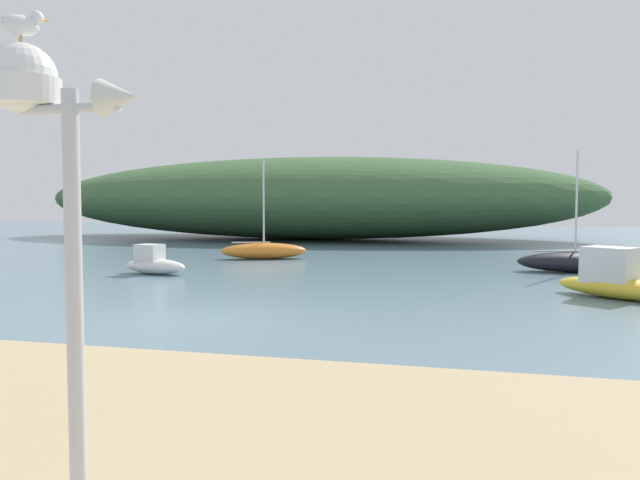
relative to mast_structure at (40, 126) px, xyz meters
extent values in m
plane|color=slate|center=(-3.04, 8.56, -3.08)|extent=(120.00, 120.00, 0.00)
ellipsoid|color=#3D6038|center=(-9.03, 39.65, -0.19)|extent=(40.34, 15.26, 5.77)
cylinder|color=silver|center=(0.25, 0.00, -1.31)|extent=(0.12, 0.12, 3.13)
cylinder|color=silver|center=(0.25, 0.00, 0.12)|extent=(0.78, 0.07, 0.07)
cylinder|color=white|center=(-0.14, 0.00, 0.25)|extent=(0.54, 0.54, 0.19)
sphere|color=white|center=(-0.14, 0.00, 0.34)|extent=(0.49, 0.49, 0.49)
cone|color=silver|center=(0.64, 0.00, 0.18)|extent=(0.27, 0.26, 0.26)
cylinder|color=orange|center=(-0.16, 0.01, 0.62)|extent=(0.01, 0.01, 0.05)
cylinder|color=orange|center=(-0.12, -0.01, 0.62)|extent=(0.01, 0.01, 0.05)
ellipsoid|color=white|center=(-0.14, 0.00, 0.71)|extent=(0.25, 0.28, 0.14)
ellipsoid|color=#9EA0A8|center=(-0.14, 0.00, 0.74)|extent=(0.22, 0.26, 0.05)
sphere|color=white|center=(-0.08, 0.09, 0.79)|extent=(0.10, 0.10, 0.10)
cone|color=gold|center=(-0.03, 0.15, 0.78)|extent=(0.06, 0.07, 0.03)
ellipsoid|color=orange|center=(-6.49, 23.08, -2.71)|extent=(4.03, 2.56, 0.73)
cylinder|color=silver|center=(-6.49, 23.08, -0.58)|extent=(0.08, 0.08, 3.97)
cylinder|color=silver|center=(-7.02, 22.86, -2.32)|extent=(1.63, 0.71, 0.06)
ellipsoid|color=gold|center=(6.70, 14.12, -2.80)|extent=(3.55, 3.13, 0.55)
cube|color=silver|center=(6.41, 14.35, -2.22)|extent=(1.55, 1.48, 1.00)
ellipsoid|color=white|center=(-8.20, 16.33, -2.80)|extent=(2.63, 1.31, 0.55)
cube|color=silver|center=(-8.45, 16.37, -2.37)|extent=(0.99, 0.86, 0.70)
ellipsoid|color=black|center=(6.42, 20.76, -2.71)|extent=(4.25, 1.84, 0.73)
cylinder|color=silver|center=(6.42, 20.76, -0.60)|extent=(0.08, 0.08, 3.92)
cylinder|color=silver|center=(5.80, 20.70, -2.31)|extent=(1.86, 0.24, 0.06)
camera|label=1|loc=(3.05, -3.87, -0.55)|focal=35.36mm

